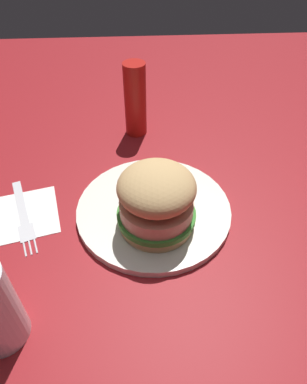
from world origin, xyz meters
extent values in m
plane|color=maroon|center=(0.00, 0.00, 0.00)|extent=(1.60, 1.60, 0.00)
cylinder|color=silver|center=(0.00, -0.01, 0.01)|extent=(0.25, 0.25, 0.01)
cylinder|color=tan|center=(0.04, -0.01, 0.02)|extent=(0.11, 0.11, 0.02)
cylinder|color=#387F2D|center=(0.04, -0.01, 0.03)|extent=(0.12, 0.12, 0.01)
cylinder|color=tan|center=(0.04, -0.01, 0.05)|extent=(0.11, 0.11, 0.02)
ellipsoid|color=tan|center=(0.04, -0.01, 0.09)|extent=(0.11, 0.11, 0.06)
cylinder|color=gold|center=(-0.05, -0.02, 0.02)|extent=(0.06, 0.06, 0.01)
cylinder|color=gold|center=(-0.05, -0.01, 0.02)|extent=(0.05, 0.01, 0.01)
cylinder|color=gold|center=(-0.08, -0.03, 0.02)|extent=(0.02, 0.07, 0.01)
cylinder|color=gold|center=(-0.03, 0.02, 0.02)|extent=(0.04, 0.08, 0.01)
cylinder|color=#E5B251|center=(-0.07, 0.01, 0.02)|extent=(0.02, 0.05, 0.01)
cylinder|color=gold|center=(-0.05, 0.01, 0.02)|extent=(0.06, 0.02, 0.01)
cylinder|color=gold|center=(-0.06, -0.02, 0.02)|extent=(0.04, 0.06, 0.01)
cylinder|color=gold|center=(-0.04, 0.02, 0.02)|extent=(0.03, 0.07, 0.01)
cylinder|color=gold|center=(-0.07, -0.01, 0.02)|extent=(0.01, 0.06, 0.01)
cylinder|color=gold|center=(-0.04, 0.01, 0.02)|extent=(0.03, 0.07, 0.01)
cylinder|color=gold|center=(-0.05, 0.00, 0.02)|extent=(0.01, 0.07, 0.01)
cylinder|color=gold|center=(-0.06, -0.01, 0.02)|extent=(0.05, 0.01, 0.01)
cube|color=white|center=(-0.01, -0.23, 0.00)|extent=(0.13, 0.13, 0.00)
cube|color=silver|center=(-0.04, -0.24, 0.00)|extent=(0.11, 0.05, 0.00)
cube|color=silver|center=(0.03, -0.21, 0.00)|extent=(0.04, 0.03, 0.00)
cylinder|color=silver|center=(0.06, -0.21, 0.00)|extent=(0.03, 0.01, 0.00)
cylinder|color=silver|center=(0.06, -0.20, 0.00)|extent=(0.03, 0.01, 0.00)
cylinder|color=silver|center=(0.06, -0.19, 0.00)|extent=(0.03, 0.01, 0.00)
cylinder|color=#B21914|center=(-0.24, -0.04, 0.08)|extent=(0.04, 0.04, 0.15)
camera|label=1|loc=(0.39, -0.04, 0.42)|focal=32.34mm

